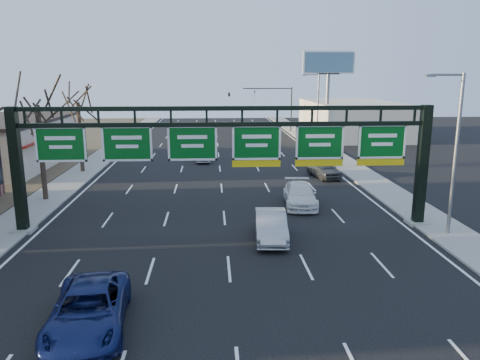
{
  "coord_description": "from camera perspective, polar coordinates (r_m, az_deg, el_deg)",
  "views": [
    {
      "loc": [
        -0.71,
        -18.5,
        8.9
      ],
      "look_at": [
        0.8,
        6.69,
        3.2
      ],
      "focal_mm": 35.0,
      "sensor_mm": 36.0,
      "label": 1
    }
  ],
  "objects": [
    {
      "name": "ground",
      "position": [
        20.54,
        -1.14,
        -12.95
      ],
      "size": [
        160.0,
        160.0,
        0.0
      ],
      "primitive_type": "plane",
      "color": "black",
      "rests_on": "ground"
    },
    {
      "name": "sidewalk_left",
      "position": [
        41.31,
        -20.37,
        -0.44
      ],
      "size": [
        3.0,
        120.0,
        0.12
      ],
      "primitive_type": "cube",
      "color": "gray",
      "rests_on": "ground"
    },
    {
      "name": "sidewalk_right",
      "position": [
        41.75,
        15.53,
        0.03
      ],
      "size": [
        3.0,
        120.0,
        0.12
      ],
      "primitive_type": "cube",
      "color": "gray",
      "rests_on": "ground"
    },
    {
      "name": "lane_markings",
      "position": [
        39.52,
        -2.32,
        -0.29
      ],
      "size": [
        21.6,
        120.0,
        0.01
      ],
      "primitive_type": "cube",
      "color": "white",
      "rests_on": "ground"
    },
    {
      "name": "sign_gantry",
      "position": [
        26.86,
        -1.54,
        3.57
      ],
      "size": [
        24.6,
        1.2,
        7.2
      ],
      "color": "black",
      "rests_on": "ground"
    },
    {
      "name": "cream_strip",
      "position": [
        52.25,
        -26.9,
        4.16
      ],
      "size": [
        10.9,
        18.4,
        4.7
      ],
      "color": "beige",
      "rests_on": "ground"
    },
    {
      "name": "building_right_distant",
      "position": [
        71.85,
        13.44,
        7.28
      ],
      "size": [
        12.0,
        20.0,
        5.0
      ],
      "primitive_type": "cube",
      "color": "beige",
      "rests_on": "ground"
    },
    {
      "name": "tree_mid",
      "position": [
        35.63,
        -23.65,
        10.0
      ],
      "size": [
        3.6,
        3.6,
        9.24
      ],
      "color": "#2D2119",
      "rests_on": "sidewalk_left"
    },
    {
      "name": "tree_far",
      "position": [
        45.17,
        -19.28,
        10.24
      ],
      "size": [
        3.6,
        3.6,
        8.86
      ],
      "color": "#2D2119",
      "rests_on": "sidewalk_left"
    },
    {
      "name": "streetlight_near",
      "position": [
        28.08,
        24.65,
        3.75
      ],
      "size": [
        2.15,
        0.22,
        9.0
      ],
      "color": "slate",
      "rests_on": "sidewalk_right"
    },
    {
      "name": "streetlight_far",
      "position": [
        60.09,
        9.35,
        8.92
      ],
      "size": [
        2.15,
        0.22,
        9.0
      ],
      "color": "slate",
      "rests_on": "sidewalk_right"
    },
    {
      "name": "billboard_right",
      "position": [
        65.4,
        10.72,
        12.66
      ],
      "size": [
        7.0,
        0.5,
        12.0
      ],
      "color": "slate",
      "rests_on": "ground"
    },
    {
      "name": "traffic_signal_mast",
      "position": [
        73.86,
        1.56,
        10.08
      ],
      "size": [
        10.16,
        0.54,
        7.0
      ],
      "color": "black",
      "rests_on": "ground"
    },
    {
      "name": "car_blue_suv",
      "position": [
        17.97,
        -17.98,
        -14.82
      ],
      "size": [
        3.08,
        5.81,
        1.55
      ],
      "primitive_type": "imported",
      "rotation": [
        0.0,
        0.0,
        0.09
      ],
      "color": "navy",
      "rests_on": "ground"
    },
    {
      "name": "car_silver_sedan",
      "position": [
        25.88,
        3.78,
        -5.57
      ],
      "size": [
        1.97,
        4.86,
        1.57
      ],
      "primitive_type": "imported",
      "rotation": [
        0.0,
        0.0,
        -0.06
      ],
      "color": "#9E9FA2",
      "rests_on": "ground"
    },
    {
      "name": "car_white_wagon",
      "position": [
        32.7,
        7.31,
        -1.8
      ],
      "size": [
        2.55,
        5.36,
        1.51
      ],
      "primitive_type": "imported",
      "rotation": [
        0.0,
        0.0,
        -0.09
      ],
      "color": "white",
      "rests_on": "ground"
    },
    {
      "name": "car_grey_far",
      "position": [
        42.0,
        10.16,
        1.35
      ],
      "size": [
        2.66,
        4.73,
        1.52
      ],
      "primitive_type": "imported",
      "rotation": [
        0.0,
        0.0,
        0.2
      ],
      "color": "#3D4042",
      "rests_on": "ground"
    },
    {
      "name": "car_silver_distant",
      "position": [
        49.19,
        -4.45,
        3.07
      ],
      "size": [
        1.46,
        4.15,
        1.36
      ],
      "primitive_type": "imported",
      "rotation": [
        0.0,
        0.0,
        -0.0
      ],
      "color": "silver",
      "rests_on": "ground"
    }
  ]
}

